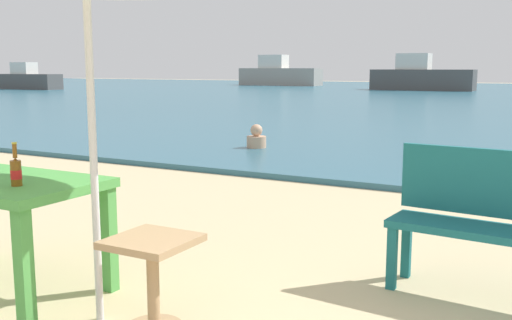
{
  "coord_description": "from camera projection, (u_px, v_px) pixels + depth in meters",
  "views": [
    {
      "loc": [
        2.03,
        -1.86,
        1.47
      ],
      "look_at": [
        -0.63,
        3.0,
        0.6
      ],
      "focal_mm": 41.62,
      "sensor_mm": 36.0,
      "label": 1
    }
  ],
  "objects": [
    {
      "name": "boat_ferry",
      "position": [
        279.0,
        74.0,
        46.77
      ],
      "size": [
        6.53,
        1.78,
        2.38
      ],
      "color": "gray",
      "rests_on": "sea_water"
    },
    {
      "name": "beer_bottle_amber",
      "position": [
        16.0,
        171.0,
        3.56
      ],
      "size": [
        0.07,
        0.07,
        0.26
      ],
      "color": "brown",
      "rests_on": "picnic_table_green"
    },
    {
      "name": "boat_sailboat",
      "position": [
        28.0,
        79.0,
        38.47
      ],
      "size": [
        4.75,
        1.3,
        1.73
      ],
      "color": "#4C4C4C",
      "rests_on": "sea_water"
    },
    {
      "name": "side_table_wood",
      "position": [
        153.0,
        270.0,
        3.29
      ],
      "size": [
        0.44,
        0.44,
        0.54
      ],
      "color": "tan",
      "rests_on": "ground_plane"
    },
    {
      "name": "boat_tanker",
      "position": [
        421.0,
        77.0,
        36.67
      ],
      "size": [
        6.2,
        1.69,
        2.25
      ],
      "color": "#4C4C4C",
      "rests_on": "sea_water"
    },
    {
      "name": "bench_teal_center",
      "position": [
        489.0,
        215.0,
        3.76
      ],
      "size": [
        1.23,
        0.46,
        0.95
      ],
      "color": "#196066",
      "rests_on": "ground_plane"
    },
    {
      "name": "swimmer_person",
      "position": [
        256.0,
        139.0,
        10.35
      ],
      "size": [
        0.34,
        0.34,
        0.41
      ],
      "color": "tan",
      "rests_on": "sea_water"
    }
  ]
}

